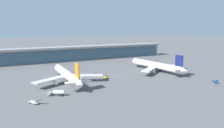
# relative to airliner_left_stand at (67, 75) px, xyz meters

# --- Properties ---
(ground_plane) EXTENTS (1200.00, 1200.00, 0.00)m
(ground_plane) POSITION_rel_airliner_left_stand_xyz_m (36.85, 0.44, -4.85)
(ground_plane) COLOR #515154
(airliner_left_stand) EXTENTS (44.51, 57.85, 15.41)m
(airliner_left_stand) POSITION_rel_airliner_left_stand_xyz_m (0.00, 0.00, 0.00)
(airliner_left_stand) COLOR white
(airliner_left_stand) RESTS_ON ground
(airliner_centre_stand) EXTENTS (43.91, 57.71, 15.41)m
(airliner_centre_stand) POSITION_rel_airliner_left_stand_xyz_m (71.02, 0.58, 0.00)
(airliner_centre_stand) COLOR white
(airliner_centre_stand) RESTS_ON ground
(service_truck_near_nose_blue) EXTENTS (4.80, 6.46, 2.70)m
(service_truck_near_nose_blue) POSITION_rel_airliner_left_stand_xyz_m (84.23, -41.86, -4.05)
(service_truck_near_nose_blue) COLOR #234C9E
(service_truck_near_nose_blue) RESTS_ON ground
(service_truck_under_wing_yellow) EXTENTS (2.98, 3.33, 2.05)m
(service_truck_under_wing_yellow) POSITION_rel_airliner_left_stand_xyz_m (25.60, -2.70, -3.98)
(service_truck_under_wing_yellow) COLOR yellow
(service_truck_under_wing_yellow) RESTS_ON ground
(service_truck_mid_apron_grey) EXTENTS (8.68, 5.93, 2.95)m
(service_truck_mid_apron_grey) POSITION_rel_airliner_left_stand_xyz_m (-11.14, -23.20, -3.15)
(service_truck_mid_apron_grey) COLOR gray
(service_truck_mid_apron_grey) RESTS_ON ground
(service_truck_by_tail_white) EXTENTS (5.52, 5.99, 2.70)m
(service_truck_by_tail_white) POSITION_rel_airliner_left_stand_xyz_m (-22.40, -30.10, -4.05)
(service_truck_by_tail_white) COLOR silver
(service_truck_by_tail_white) RESTS_ON ground
(service_truck_on_taxiway_blue) EXTENTS (2.28, 3.16, 2.05)m
(service_truck_on_taxiway_blue) POSITION_rel_airliner_left_stand_xyz_m (22.24, 8.20, -3.98)
(service_truck_on_taxiway_blue) COLOR #234C9E
(service_truck_on_taxiway_blue) RESTS_ON ground
(terminal_building) EXTENTS (193.80, 12.80, 15.20)m
(terminal_building) POSITION_rel_airliner_left_stand_xyz_m (36.85, 80.43, 3.01)
(terminal_building) COLOR beige
(terminal_building) RESTS_ON ground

